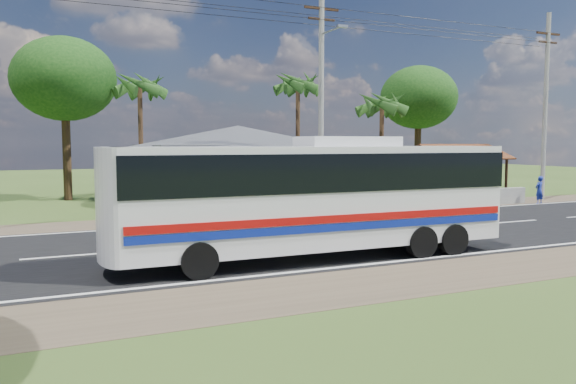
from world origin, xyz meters
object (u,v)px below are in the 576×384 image
waiting_shed (455,154)px  person (539,190)px  coach_bus (318,189)px  motorcycle (362,201)px

waiting_shed → person: size_ratio=3.33×
coach_bus → person: 19.88m
motorcycle → person: size_ratio=0.98×
coach_bus → motorcycle: 12.95m
waiting_shed → person: bearing=-52.3°
coach_bus → person: coach_bus is taller
waiting_shed → person: 5.06m
waiting_shed → motorcycle: waiting_shed is taller
person → coach_bus: bearing=15.0°
waiting_shed → person: waiting_shed is taller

